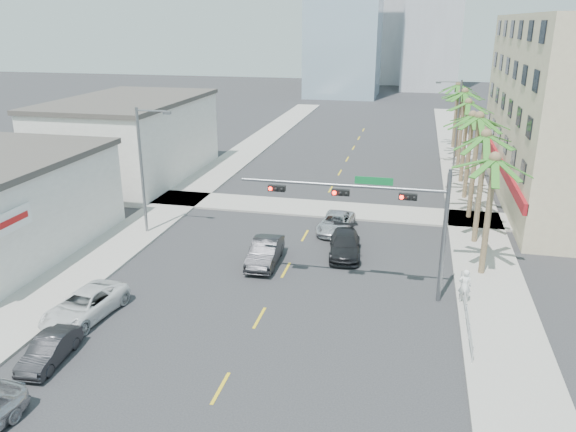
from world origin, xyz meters
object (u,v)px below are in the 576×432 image
Objects in this scene: car_lane_center at (336,223)px; pedestrian at (465,286)px; car_lane_right at (345,245)px; car_parked_mid at (49,350)px; car_parked_far at (85,305)px; traffic_signal_mast at (383,209)px; car_lane_left at (265,252)px.

car_lane_center is 2.50× the size of pedestrian.
car_lane_right is at bearing -69.66° from car_lane_center.
pedestrian is at bearing -43.22° from car_lane_right.
car_parked_far reaches higher than car_parked_mid.
car_lane_right is (-2.59, 5.24, -4.36)m from traffic_signal_mast.
car_lane_center is at bearing -51.16° from pedestrian.
traffic_signal_mast is at bearing 31.28° from car_parked_mid.
car_parked_far is 2.73× the size of pedestrian.
car_parked_far reaches higher than car_lane_right.
traffic_signal_mast reaches higher than car_lane_left.
pedestrian reaches higher than car_parked_far.
car_lane_left is (6.55, 12.55, 0.17)m from car_parked_mid.
car_lane_right is at bearing -39.08° from pedestrian.
car_lane_left is at bearing 56.90° from car_parked_far.
car_lane_center is at bearing 59.81° from car_lane_left.
car_lane_left is (7.22, 8.62, 0.07)m from car_parked_far.
car_parked_far is 1.09× the size of car_lane_center.
car_lane_center is 0.96× the size of car_lane_right.
car_parked_mid is 1.98× the size of pedestrian.
car_lane_right is at bearing 116.28° from traffic_signal_mast.
traffic_signal_mast is 2.18× the size of car_parked_far.
traffic_signal_mast reaches higher than car_parked_mid.
car_lane_center is (-3.78, 9.42, -4.41)m from traffic_signal_mast.
car_lane_right is (11.91, 11.14, -0.00)m from car_parked_far.
pedestrian is (4.52, -0.04, -3.98)m from traffic_signal_mast.
traffic_signal_mast is 2.38× the size of car_lane_center.
pedestrian reaches higher than car_parked_mid.
car_parked_far is 19.90m from pedestrian.
car_parked_mid is 0.78× the size of car_lane_left.
car_lane_center is 12.59m from pedestrian.
car_lane_left is at bearing -113.27° from car_lane_center.
car_lane_left reaches higher than car_lane_right.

